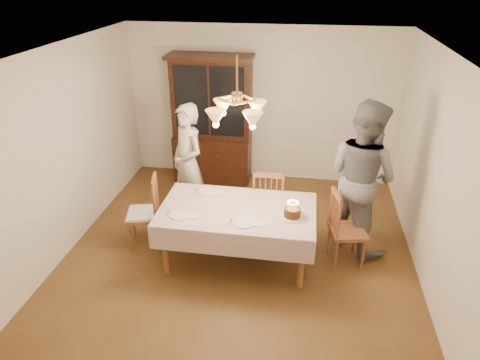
% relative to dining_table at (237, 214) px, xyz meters
% --- Properties ---
extents(ground, '(5.00, 5.00, 0.00)m').
position_rel_dining_table_xyz_m(ground, '(0.00, 0.00, -0.68)').
color(ground, '#563618').
rests_on(ground, ground).
extents(room_shell, '(5.00, 5.00, 5.00)m').
position_rel_dining_table_xyz_m(room_shell, '(0.00, 0.00, 0.90)').
color(room_shell, white).
rests_on(room_shell, ground).
extents(dining_table, '(1.90, 1.10, 0.76)m').
position_rel_dining_table_xyz_m(dining_table, '(0.00, 0.00, 0.00)').
color(dining_table, brown).
rests_on(dining_table, ground).
extents(china_hutch, '(1.38, 0.54, 2.16)m').
position_rel_dining_table_xyz_m(china_hutch, '(-0.80, 2.25, 0.36)').
color(china_hutch, black).
rests_on(china_hutch, ground).
extents(chair_far_side, '(0.45, 0.43, 1.00)m').
position_rel_dining_table_xyz_m(chair_far_side, '(0.32, 0.72, -0.24)').
color(chair_far_side, brown).
rests_on(chair_far_side, ground).
extents(chair_left_end, '(0.51, 0.53, 1.00)m').
position_rel_dining_table_xyz_m(chair_left_end, '(-1.29, 0.15, -0.23)').
color(chair_left_end, brown).
rests_on(chair_left_end, ground).
extents(chair_right_end, '(0.51, 0.52, 1.00)m').
position_rel_dining_table_xyz_m(chair_right_end, '(1.35, 0.19, -0.24)').
color(chair_right_end, brown).
rests_on(chair_right_end, ground).
extents(elderly_woman, '(0.74, 0.74, 1.74)m').
position_rel_dining_table_xyz_m(elderly_woman, '(-0.88, 0.96, 0.19)').
color(elderly_woman, beige).
rests_on(elderly_woman, ground).
extents(adult_in_grey, '(1.23, 1.24, 2.02)m').
position_rel_dining_table_xyz_m(adult_in_grey, '(1.51, 0.62, 0.32)').
color(adult_in_grey, slate).
rests_on(adult_in_grey, ground).
extents(birthday_cake, '(0.30, 0.30, 0.20)m').
position_rel_dining_table_xyz_m(birthday_cake, '(0.67, -0.09, 0.13)').
color(birthday_cake, white).
rests_on(birthday_cake, dining_table).
extents(place_setting_near_left, '(0.38, 0.23, 0.02)m').
position_rel_dining_table_xyz_m(place_setting_near_left, '(-0.64, -0.27, 0.08)').
color(place_setting_near_left, white).
rests_on(place_setting_near_left, dining_table).
extents(place_setting_near_right, '(0.39, 0.24, 0.02)m').
position_rel_dining_table_xyz_m(place_setting_near_right, '(0.15, -0.31, 0.08)').
color(place_setting_near_right, white).
rests_on(place_setting_near_right, dining_table).
extents(place_setting_far_left, '(0.38, 0.24, 0.02)m').
position_rel_dining_table_xyz_m(place_setting_far_left, '(-0.44, 0.35, 0.08)').
color(place_setting_far_left, white).
rests_on(place_setting_far_left, dining_table).
extents(chandelier, '(0.62, 0.62, 0.73)m').
position_rel_dining_table_xyz_m(chandelier, '(-0.00, -0.00, 1.29)').
color(chandelier, '#BF8C3F').
rests_on(chandelier, ground).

